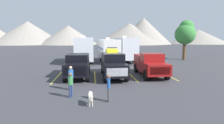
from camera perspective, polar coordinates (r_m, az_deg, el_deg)
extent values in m
plane|color=#38383D|center=(16.50, 0.71, -4.98)|extent=(240.00, 240.00, 0.00)
cube|color=black|center=(16.86, -10.77, -1.54)|extent=(2.04, 5.23, 0.96)
cube|color=black|center=(14.93, -11.44, -0.70)|extent=(1.92, 1.48, 0.08)
cube|color=black|center=(16.28, -10.99, 1.10)|extent=(1.88, 1.37, 0.70)
cube|color=slate|center=(15.74, -11.16, 1.00)|extent=(1.75, 0.22, 0.52)
cube|color=black|center=(18.15, -10.45, 1.59)|extent=(1.97, 2.42, 0.59)
cube|color=silver|center=(14.33, -11.66, -2.98)|extent=(1.69, 0.08, 0.67)
cylinder|color=black|center=(15.15, -7.85, -4.36)|extent=(0.29, 0.95, 0.95)
cylinder|color=black|center=(15.33, -14.71, -4.40)|extent=(0.29, 0.95, 0.95)
cylinder|color=black|center=(18.63, -7.47, -2.10)|extent=(0.29, 0.95, 0.95)
cylinder|color=black|center=(18.77, -13.06, -2.16)|extent=(0.29, 0.95, 0.95)
cube|color=black|center=(16.74, 0.39, -1.52)|extent=(2.00, 5.91, 0.93)
cube|color=black|center=(14.59, 1.28, -0.87)|extent=(1.88, 1.67, 0.08)
cube|color=black|center=(16.10, 0.59, 1.26)|extent=(1.84, 1.55, 0.82)
cube|color=slate|center=(15.50, 0.84, 1.16)|extent=(1.71, 0.25, 0.60)
cube|color=black|center=(18.21, -0.15, 1.73)|extent=(1.93, 2.73, 0.65)
cube|color=silver|center=(13.89, 1.68, -3.23)|extent=(1.65, 0.08, 0.65)
cylinder|color=black|center=(15.01, 4.60, -4.43)|extent=(0.29, 0.95, 0.95)
cylinder|color=black|center=(14.80, -2.22, -4.58)|extent=(0.29, 0.95, 0.95)
cylinder|color=black|center=(18.89, 2.42, -1.91)|extent=(0.29, 0.95, 0.95)
cylinder|color=black|center=(18.72, -2.99, -2.00)|extent=(0.29, 0.95, 0.95)
cube|color=yellow|center=(18.16, -0.15, 3.46)|extent=(1.08, 1.74, 0.45)
cylinder|color=black|center=(17.62, 1.46, 3.31)|extent=(0.18, 0.44, 0.44)
cylinder|color=black|center=(17.53, -1.38, 3.29)|extent=(0.18, 0.44, 0.44)
cylinder|color=black|center=(18.80, 1.00, 3.58)|extent=(0.18, 0.44, 0.44)
cylinder|color=black|center=(18.72, -1.66, 3.56)|extent=(0.18, 0.44, 0.44)
cube|color=black|center=(17.65, 0.01, 4.56)|extent=(0.97, 0.09, 0.08)
cube|color=maroon|center=(17.56, 11.97, -1.37)|extent=(2.10, 5.30, 0.90)
cube|color=maroon|center=(15.71, 14.12, -0.68)|extent=(1.98, 1.50, 0.08)
cube|color=maroon|center=(17.00, 12.54, 1.26)|extent=(1.93, 1.39, 0.83)
cube|color=slate|center=(16.47, 13.14, 1.19)|extent=(1.80, 0.25, 0.61)
cube|color=maroon|center=(18.81, 10.72, 1.46)|extent=(2.03, 2.45, 0.53)
cube|color=silver|center=(15.12, 14.97, -2.73)|extent=(1.74, 0.08, 0.63)
cylinder|color=black|center=(16.30, 17.00, -3.83)|extent=(0.29, 0.92, 0.92)
cylinder|color=black|center=(15.67, 10.64, -4.07)|extent=(0.29, 0.92, 0.92)
cylinder|color=black|center=(19.60, 12.96, -1.79)|extent=(0.29, 0.92, 0.92)
cylinder|color=black|center=(19.08, 7.61, -1.92)|extent=(0.29, 0.92, 0.92)
cube|color=gold|center=(17.50, -16.99, -4.57)|extent=(0.12, 5.50, 0.01)
cube|color=gold|center=(17.20, -5.44, -4.48)|extent=(0.12, 5.50, 0.01)
cube|color=gold|center=(17.60, 6.04, -4.21)|extent=(0.12, 5.50, 0.01)
cube|color=gold|center=(18.65, 16.61, -3.81)|extent=(0.12, 5.50, 0.01)
cube|color=silver|center=(26.43, -9.11, 4.26)|extent=(2.88, 7.11, 3.12)
cube|color=brown|center=(26.44, -11.82, 4.54)|extent=(0.42, 6.69, 0.24)
cube|color=silver|center=(27.43, -9.21, 7.96)|extent=(0.64, 0.73, 0.30)
cube|color=#333333|center=(22.54, -8.87, -0.83)|extent=(0.19, 1.21, 0.12)
cylinder|color=black|center=(25.79, -6.48, 0.41)|extent=(0.26, 0.77, 0.76)
cylinder|color=black|center=(25.76, -11.53, 0.30)|extent=(0.26, 0.77, 0.76)
cylinder|color=black|center=(27.45, -6.68, 0.85)|extent=(0.26, 0.77, 0.76)
cylinder|color=black|center=(27.42, -11.43, 0.74)|extent=(0.26, 0.77, 0.76)
cube|color=white|center=(27.12, -1.11, 4.15)|extent=(2.82, 7.16, 2.84)
cube|color=#4C6B99|center=(26.95, -3.67, 4.41)|extent=(0.42, 6.74, 0.24)
cube|color=silver|center=(28.11, -1.45, 7.47)|extent=(0.64, 0.73, 0.30)
cube|color=#333333|center=(23.24, 0.43, -0.49)|extent=(0.19, 1.21, 0.12)
cylinder|color=black|center=(26.63, 1.52, 0.68)|extent=(0.26, 0.77, 0.76)
cylinder|color=black|center=(26.28, -3.21, 0.58)|extent=(0.26, 0.77, 0.76)
cylinder|color=black|center=(28.27, 0.85, 1.09)|extent=(0.26, 0.77, 0.76)
cylinder|color=black|center=(27.95, -3.61, 1.00)|extent=(0.26, 0.77, 0.76)
cube|color=silver|center=(27.50, 4.22, 4.43)|extent=(2.72, 6.53, 3.09)
cube|color=#4C6B99|center=(27.23, 1.80, 4.74)|extent=(0.39, 6.13, 0.24)
cube|color=silver|center=(28.39, 3.78, 7.96)|extent=(0.64, 0.73, 0.30)
cube|color=#333333|center=(24.01, 6.37, -0.27)|extent=(0.19, 1.21, 0.12)
cylinder|color=black|center=(27.19, 6.78, 0.78)|extent=(0.26, 0.77, 0.76)
cylinder|color=black|center=(26.66, 2.34, 0.69)|extent=(0.26, 0.77, 0.76)
cylinder|color=black|center=(28.65, 5.91, 1.14)|extent=(0.26, 0.77, 0.76)
cylinder|color=black|center=(28.15, 1.68, 1.06)|extent=(0.26, 0.77, 0.76)
cylinder|color=#3F3F42|center=(12.90, -13.19, -6.83)|extent=(0.12, 0.12, 0.85)
cylinder|color=#3F3F42|center=(12.96, -12.47, -6.74)|extent=(0.12, 0.12, 0.85)
cube|color=#2659A5|center=(12.77, -12.93, -3.62)|extent=(0.31, 0.29, 0.60)
sphere|color=tan|center=(12.70, -12.98, -1.77)|extent=(0.23, 0.23, 0.23)
cylinder|color=#2659A5|center=(12.73, -13.49, -3.81)|extent=(0.10, 0.10, 0.54)
cylinder|color=#2659A5|center=(12.83, -12.36, -3.69)|extent=(0.10, 0.10, 0.54)
cylinder|color=navy|center=(11.44, -12.63, -8.90)|extent=(0.11, 0.11, 0.77)
cylinder|color=navy|center=(11.33, -13.20, -9.07)|extent=(0.11, 0.11, 0.77)
cube|color=#33723F|center=(11.22, -13.01, -5.76)|extent=(0.28, 0.29, 0.55)
sphere|color=brown|center=(11.14, -13.07, -3.87)|extent=(0.21, 0.21, 0.21)
cylinder|color=#33723F|center=(11.31, -12.56, -5.78)|extent=(0.09, 0.09, 0.49)
cylinder|color=#33723F|center=(11.14, -13.47, -6.01)|extent=(0.09, 0.09, 0.49)
cylinder|color=#3F3F42|center=(10.32, -1.06, -10.48)|extent=(0.12, 0.12, 0.79)
cylinder|color=#3F3F42|center=(10.48, -1.07, -10.21)|extent=(0.12, 0.12, 0.79)
cube|color=#2659A5|center=(10.21, -1.08, -6.74)|extent=(0.20, 0.24, 0.56)
sphere|color=brown|center=(10.12, -1.08, -4.63)|extent=(0.21, 0.21, 0.21)
cylinder|color=#2659A5|center=(10.10, -1.07, -7.08)|extent=(0.09, 0.09, 0.50)
cylinder|color=#2659A5|center=(10.34, -1.08, -6.72)|extent=(0.09, 0.09, 0.50)
cube|color=beige|center=(9.89, -6.78, -10.95)|extent=(0.26, 0.62, 0.24)
sphere|color=beige|center=(10.18, -6.91, -9.84)|extent=(0.26, 0.26, 0.26)
cylinder|color=beige|center=(9.56, -6.66, -11.31)|extent=(0.05, 0.16, 0.20)
cylinder|color=beige|center=(10.18, -7.25, -12.13)|extent=(0.06, 0.06, 0.34)
cylinder|color=beige|center=(10.19, -6.42, -12.11)|extent=(0.06, 0.06, 0.34)
cylinder|color=beige|center=(9.78, -7.11, -12.97)|extent=(0.06, 0.06, 0.34)
cylinder|color=beige|center=(9.79, -6.24, -12.94)|extent=(0.06, 0.06, 0.34)
cylinder|color=brown|center=(32.05, 21.89, 3.65)|extent=(0.53, 0.53, 3.36)
sphere|color=#387F38|center=(32.00, 22.12, 8.12)|extent=(3.29, 3.29, 3.29)
sphere|color=#387F38|center=(32.32, 22.50, 10.14)|extent=(2.31, 2.31, 2.31)
cone|color=gray|center=(115.61, -25.01, 8.39)|extent=(41.00, 41.00, 13.07)
cone|color=gray|center=(104.42, -13.64, 8.32)|extent=(32.72, 32.72, 10.45)
cone|color=gray|center=(106.48, 5.57, 8.89)|extent=(41.72, 41.72, 11.98)
cone|color=gray|center=(108.93, 9.89, 9.64)|extent=(32.28, 32.28, 15.21)
cone|color=gray|center=(124.52, 25.52, 7.26)|extent=(35.08, 35.08, 8.72)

